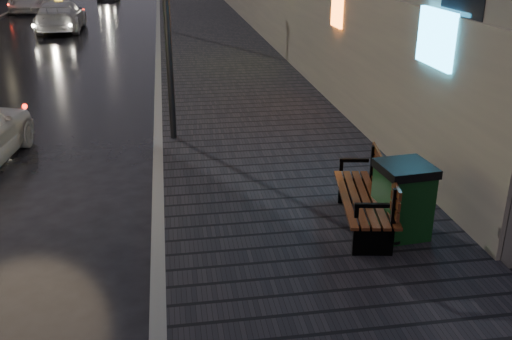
{
  "coord_description": "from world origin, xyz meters",
  "views": [
    {
      "loc": [
        1.77,
        -6.23,
        4.31
      ],
      "look_at": [
        3.1,
        2.12,
        0.85
      ],
      "focal_mm": 40.0,
      "sensor_mm": 36.0,
      "label": 1
    }
  ],
  "objects_px": {
    "bench": "(370,196)",
    "taxi_far": "(35,0)",
    "trash_bin": "(402,199)",
    "taxi_mid": "(60,16)"
  },
  "relations": [
    {
      "from": "trash_bin",
      "to": "taxi_mid",
      "type": "xyz_separation_m",
      "value": [
        -8.31,
        22.71,
        0.01
      ]
    },
    {
      "from": "bench",
      "to": "trash_bin",
      "type": "bearing_deg",
      "value": -27.28
    },
    {
      "from": "taxi_mid",
      "to": "taxi_far",
      "type": "relative_size",
      "value": 1.03
    },
    {
      "from": "taxi_far",
      "to": "bench",
      "type": "bearing_deg",
      "value": -66.88
    },
    {
      "from": "bench",
      "to": "trash_bin",
      "type": "relative_size",
      "value": 1.89
    },
    {
      "from": "bench",
      "to": "taxi_far",
      "type": "relative_size",
      "value": 0.43
    },
    {
      "from": "trash_bin",
      "to": "taxi_far",
      "type": "relative_size",
      "value": 0.23
    },
    {
      "from": "bench",
      "to": "trash_bin",
      "type": "xyz_separation_m",
      "value": [
        0.39,
        -0.3,
        0.05
      ]
    },
    {
      "from": "taxi_mid",
      "to": "taxi_far",
      "type": "bearing_deg",
      "value": -72.54
    },
    {
      "from": "bench",
      "to": "taxi_mid",
      "type": "relative_size",
      "value": 0.42
    }
  ]
}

